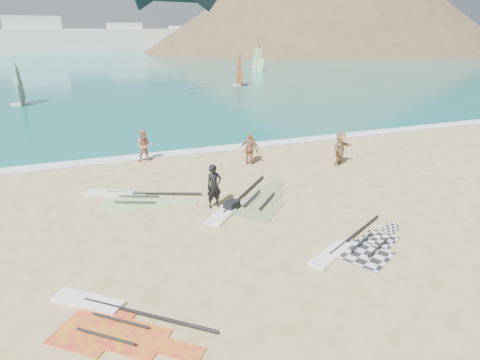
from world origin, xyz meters
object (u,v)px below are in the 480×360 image
object	(u,v)px
beachgoer_right	(340,148)
beachgoer_mid	(250,149)
beachgoer_left	(145,146)
rig_orange	(246,204)
rig_red	(108,319)
beachgoer_back	(250,149)
gear_bag_near	(232,206)
person_wetsuit	(214,186)
rig_grey	(355,248)
rig_green	(130,198)

from	to	relation	value
beachgoer_right	beachgoer_mid	bearing A→B (deg)	126.52
beachgoer_left	beachgoer_right	distance (m)	11.10
rig_orange	rig_red	xyz separation A→B (m)	(-6.12, -5.54, -0.00)
beachgoer_back	beachgoer_right	distance (m)	5.07
gear_bag_near	person_wetsuit	distance (m)	1.10
beachgoer_mid	rig_orange	bearing A→B (deg)	-95.56
rig_grey	person_wetsuit	distance (m)	6.27
person_wetsuit	beachgoer_right	world-z (taller)	person_wetsuit
rig_red	beachgoer_mid	size ratio (longest dim) A/B	2.73
gear_bag_near	person_wetsuit	size ratio (longest dim) A/B	0.33
rig_red	beachgoer_back	bearing A→B (deg)	91.90
rig_grey	person_wetsuit	bearing A→B (deg)	95.45
beachgoer_mid	beachgoer_back	bearing A→B (deg)	-96.73
rig_orange	beachgoer_back	distance (m)	5.79
beachgoer_left	beachgoer_mid	distance (m)	6.05
gear_bag_near	beachgoer_left	xyz separation A→B (m)	(-2.34, 8.13, 0.73)
rig_grey	beachgoer_back	xyz separation A→B (m)	(0.22, 10.06, 0.86)
rig_green	rig_orange	world-z (taller)	rig_orange
beachgoer_mid	beachgoer_right	world-z (taller)	beachgoer_right
beachgoer_mid	beachgoer_right	size ratio (longest dim) A/B	0.80
rig_orange	rig_grey	bearing A→B (deg)	-112.48
rig_green	gear_bag_near	bearing A→B (deg)	-12.90
rig_green	beachgoer_left	xyz separation A→B (m)	(1.53, 5.31, 0.88)
rig_orange	beachgoer_right	distance (m)	7.86
beachgoer_back	beachgoer_mid	bearing A→B (deg)	-82.09
beachgoer_left	beachgoer_mid	xyz separation A→B (m)	(5.60, -2.27, -0.17)
rig_red	beachgoer_back	world-z (taller)	beachgoer_back
rig_grey	gear_bag_near	distance (m)	5.42
rig_grey	beachgoer_right	distance (m)	9.62
gear_bag_near	beachgoer_back	xyz separation A→B (m)	(3.07, 5.46, 0.71)
rig_green	rig_red	distance (m)	8.27
rig_green	beachgoer_mid	distance (m)	7.79
rig_red	beachgoer_left	size ratio (longest dim) A/B	2.22
rig_grey	beachgoer_left	bearing A→B (deg)	84.03
rig_red	person_wetsuit	distance (m)	7.64
beachgoer_left	beachgoer_back	bearing A→B (deg)	-18.23
beachgoer_left	beachgoer_right	bearing A→B (deg)	-16.03
gear_bag_near	beachgoer_left	world-z (taller)	beachgoer_left
beachgoer_left	beachgoer_mid	size ratio (longest dim) A/B	1.23
rig_orange	beachgoer_back	xyz separation A→B (m)	(2.32, 5.23, 0.86)
beachgoer_right	rig_red	bearing A→B (deg)	-172.95
rig_red	gear_bag_near	distance (m)	7.56
rig_green	beachgoer_left	world-z (taller)	beachgoer_left
rig_red	beachgoer_mid	distance (m)	14.14
person_wetsuit	beachgoer_back	size ratio (longest dim) A/B	1.05
rig_grey	beachgoer_left	distance (m)	13.78
beachgoer_right	gear_bag_near	bearing A→B (deg)	177.77
person_wetsuit	beachgoer_mid	world-z (taller)	person_wetsuit
beachgoer_back	beachgoer_right	size ratio (longest dim) A/B	0.95
rig_green	beachgoer_back	world-z (taller)	beachgoer_back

